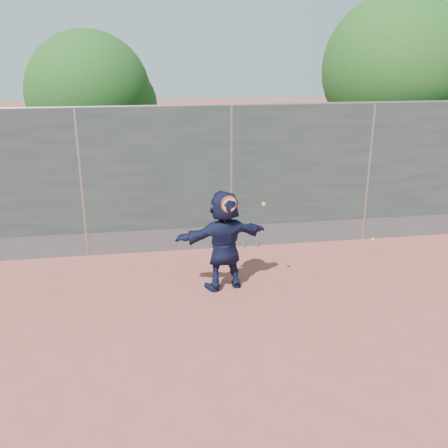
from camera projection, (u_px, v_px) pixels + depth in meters
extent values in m
plane|color=#9E4C42|center=(271.00, 331.00, 7.50)|extent=(80.00, 80.00, 0.00)
imported|color=#141837|center=(224.00, 240.00, 8.64)|extent=(1.73, 0.85, 1.79)
sphere|color=#BCDA30|center=(373.00, 239.00, 11.10)|extent=(0.07, 0.07, 0.07)
cube|color=#38423D|center=(231.00, 167.00, 10.20)|extent=(20.00, 0.04, 2.50)
cube|color=slate|center=(231.00, 236.00, 10.69)|extent=(20.00, 0.03, 0.50)
cylinder|color=gray|center=(232.00, 105.00, 9.79)|extent=(20.00, 0.05, 0.05)
cylinder|color=gray|center=(82.00, 185.00, 9.83)|extent=(0.06, 0.06, 3.00)
cylinder|color=gray|center=(231.00, 179.00, 10.28)|extent=(0.06, 0.06, 3.00)
cylinder|color=gray|center=(368.00, 174.00, 10.74)|extent=(0.06, 0.06, 3.00)
torus|color=red|center=(229.00, 204.00, 8.23)|extent=(0.29, 0.11, 0.29)
cylinder|color=beige|center=(229.00, 204.00, 8.23)|extent=(0.24, 0.08, 0.25)
cylinder|color=black|center=(226.00, 215.00, 8.31)|extent=(0.07, 0.13, 0.33)
sphere|color=#BCDA30|center=(264.00, 204.00, 8.30)|extent=(0.07, 0.07, 0.07)
cylinder|color=#382314|center=(385.00, 160.00, 13.08)|extent=(0.28, 0.28, 2.60)
sphere|color=#23561C|center=(395.00, 69.00, 12.33)|extent=(3.60, 3.60, 3.60)
sphere|color=#23561C|center=(416.00, 83.00, 12.75)|extent=(2.52, 2.52, 2.52)
cylinder|color=#382314|center=(96.00, 171.00, 12.76)|extent=(0.28, 0.28, 2.20)
sphere|color=#23561C|center=(89.00, 94.00, 12.13)|extent=(3.00, 3.00, 3.00)
sphere|color=#23561C|center=(115.00, 105.00, 12.50)|extent=(2.10, 2.10, 2.10)
cone|color=#387226|center=(243.00, 243.00, 10.65)|extent=(0.03, 0.03, 0.26)
cone|color=#387226|center=(257.00, 240.00, 10.71)|extent=(0.03, 0.03, 0.30)
cone|color=#387226|center=(228.00, 245.00, 10.59)|extent=(0.03, 0.03, 0.22)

